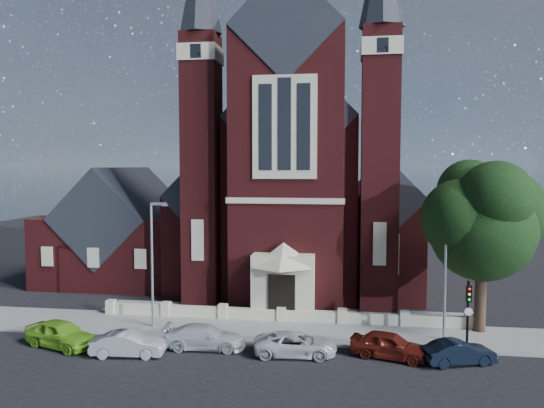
{
  "coord_description": "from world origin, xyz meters",
  "views": [
    {
      "loc": [
        4.3,
        -27.85,
        10.4
      ],
      "look_at": [
        -1.44,
        12.0,
        7.48
      ],
      "focal_mm": 35.0,
      "sensor_mm": 36.0,
      "label": 1
    }
  ],
  "objects_px": {
    "street_lamp_left": "(153,257)",
    "traffic_signal": "(468,306)",
    "car_white_suv": "(295,344)",
    "car_navy": "(458,352)",
    "car_silver_b": "(205,337)",
    "car_dark_red": "(389,345)",
    "parish_hall": "(125,235)",
    "street_lamp_right": "(447,265)",
    "street_tree": "(485,222)",
    "car_silver_a": "(128,344)",
    "car_lime_van": "(61,334)",
    "church": "(303,189)"
  },
  "relations": [
    {
      "from": "car_silver_b",
      "to": "traffic_signal",
      "type": "bearing_deg",
      "value": -86.04
    },
    {
      "from": "street_lamp_right",
      "to": "car_white_suv",
      "type": "bearing_deg",
      "value": -157.32
    },
    {
      "from": "parish_hall",
      "to": "church",
      "type": "bearing_deg",
      "value": 17.16
    },
    {
      "from": "street_lamp_left",
      "to": "car_silver_b",
      "type": "height_order",
      "value": "street_lamp_left"
    },
    {
      "from": "street_tree",
      "to": "car_silver_a",
      "type": "xyz_separation_m",
      "value": [
        -20.13,
        -6.68,
        -6.3
      ]
    },
    {
      "from": "street_lamp_left",
      "to": "car_dark_red",
      "type": "bearing_deg",
      "value": -12.59
    },
    {
      "from": "traffic_signal",
      "to": "car_white_suv",
      "type": "distance_m",
      "value": 9.87
    },
    {
      "from": "traffic_signal",
      "to": "car_lime_van",
      "type": "height_order",
      "value": "traffic_signal"
    },
    {
      "from": "car_silver_b",
      "to": "car_dark_red",
      "type": "distance_m",
      "value": 10.28
    },
    {
      "from": "church",
      "to": "car_dark_red",
      "type": "relative_size",
      "value": 8.31
    },
    {
      "from": "car_silver_b",
      "to": "car_dark_red",
      "type": "xyz_separation_m",
      "value": [
        10.28,
        -0.02,
        0.04
      ]
    },
    {
      "from": "street_lamp_right",
      "to": "car_navy",
      "type": "xyz_separation_m",
      "value": [
        0.03,
        -3.63,
        -3.97
      ]
    },
    {
      "from": "street_lamp_left",
      "to": "car_silver_b",
      "type": "relative_size",
      "value": 1.75
    },
    {
      "from": "parish_hall",
      "to": "car_silver_a",
      "type": "relative_size",
      "value": 3.06
    },
    {
      "from": "car_navy",
      "to": "street_lamp_right",
      "type": "bearing_deg",
      "value": -18.11
    },
    {
      "from": "street_lamp_right",
      "to": "car_silver_a",
      "type": "relative_size",
      "value": 2.03
    },
    {
      "from": "church",
      "to": "street_lamp_right",
      "type": "bearing_deg",
      "value": -61.96
    },
    {
      "from": "street_tree",
      "to": "street_lamp_right",
      "type": "relative_size",
      "value": 1.32
    },
    {
      "from": "car_white_suv",
      "to": "car_navy",
      "type": "height_order",
      "value": "car_navy"
    },
    {
      "from": "parish_hall",
      "to": "car_white_suv",
      "type": "xyz_separation_m",
      "value": [
        17.53,
        -17.58,
        -3.38
      ]
    },
    {
      "from": "car_lime_van",
      "to": "car_dark_red",
      "type": "distance_m",
      "value": 18.55
    },
    {
      "from": "street_lamp_right",
      "to": "traffic_signal",
      "type": "relative_size",
      "value": 2.02
    },
    {
      "from": "church",
      "to": "car_silver_a",
      "type": "bearing_deg",
      "value": -107.48
    },
    {
      "from": "car_lime_van",
      "to": "car_dark_red",
      "type": "xyz_separation_m",
      "value": [
        18.53,
        0.93,
        -0.06
      ]
    },
    {
      "from": "church",
      "to": "street_lamp_left",
      "type": "distance_m",
      "value": 20.84
    },
    {
      "from": "parish_hall",
      "to": "street_lamp_right",
      "type": "distance_m",
      "value": 29.62
    },
    {
      "from": "street_tree",
      "to": "car_white_suv",
      "type": "distance_m",
      "value": 13.8
    },
    {
      "from": "street_lamp_left",
      "to": "traffic_signal",
      "type": "bearing_deg",
      "value": -4.76
    },
    {
      "from": "car_white_suv",
      "to": "car_navy",
      "type": "xyz_separation_m",
      "value": [
        8.59,
        -0.06,
        0.0
      ]
    },
    {
      "from": "car_lime_van",
      "to": "street_tree",
      "type": "bearing_deg",
      "value": -56.83
    },
    {
      "from": "street_tree",
      "to": "car_navy",
      "type": "bearing_deg",
      "value": -114.89
    },
    {
      "from": "car_silver_a",
      "to": "car_white_suv",
      "type": "height_order",
      "value": "car_silver_a"
    },
    {
      "from": "street_lamp_left",
      "to": "car_lime_van",
      "type": "bearing_deg",
      "value": -134.03
    },
    {
      "from": "parish_hall",
      "to": "car_silver_a",
      "type": "distance_m",
      "value": 21.04
    },
    {
      "from": "car_silver_a",
      "to": "car_silver_b",
      "type": "distance_m",
      "value": 4.22
    },
    {
      "from": "car_lime_van",
      "to": "car_silver_b",
      "type": "distance_m",
      "value": 8.31
    },
    {
      "from": "traffic_signal",
      "to": "car_white_suv",
      "type": "xyz_separation_m",
      "value": [
        -9.47,
        -2.0,
        -1.95
      ]
    },
    {
      "from": "street_lamp_right",
      "to": "car_lime_van",
      "type": "distance_m",
      "value": 22.74
    },
    {
      "from": "parish_hall",
      "to": "car_dark_red",
      "type": "height_order",
      "value": "parish_hall"
    },
    {
      "from": "street_tree",
      "to": "street_lamp_right",
      "type": "xyz_separation_m",
      "value": [
        -2.51,
        -1.71,
        -2.36
      ]
    },
    {
      "from": "car_silver_b",
      "to": "car_navy",
      "type": "height_order",
      "value": "car_silver_b"
    },
    {
      "from": "street_tree",
      "to": "street_lamp_right",
      "type": "height_order",
      "value": "street_tree"
    },
    {
      "from": "car_white_suv",
      "to": "car_dark_red",
      "type": "xyz_separation_m",
      "value": [
        5.06,
        0.34,
        0.09
      ]
    },
    {
      "from": "street_lamp_right",
      "to": "traffic_signal",
      "type": "height_order",
      "value": "street_lamp_right"
    },
    {
      "from": "street_tree",
      "to": "car_silver_a",
      "type": "bearing_deg",
      "value": -161.65
    },
    {
      "from": "car_silver_b",
      "to": "car_navy",
      "type": "xyz_separation_m",
      "value": [
        13.81,
        -0.42,
        -0.04
      ]
    },
    {
      "from": "street_tree",
      "to": "street_lamp_left",
      "type": "height_order",
      "value": "street_tree"
    },
    {
      "from": "street_lamp_left",
      "to": "car_silver_a",
      "type": "bearing_deg",
      "value": -85.61
    },
    {
      "from": "church",
      "to": "car_lime_van",
      "type": "distance_m",
      "value": 27.04
    },
    {
      "from": "street_lamp_left",
      "to": "car_white_suv",
      "type": "xyz_separation_m",
      "value": [
        9.44,
        -3.58,
        -3.97
      ]
    }
  ]
}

